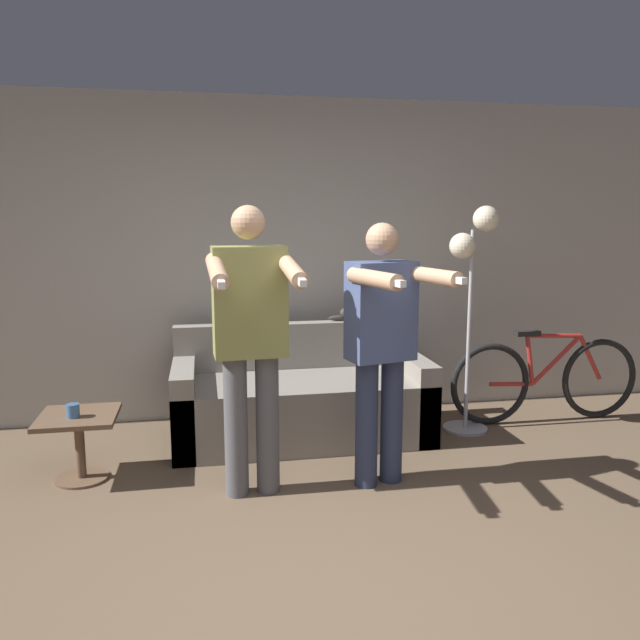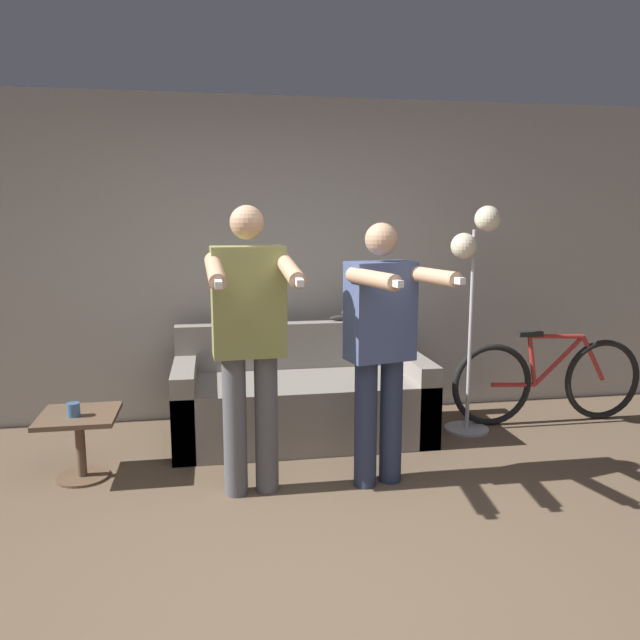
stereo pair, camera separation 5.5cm
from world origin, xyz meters
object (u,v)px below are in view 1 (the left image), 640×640
person_left (251,333)px  side_table (79,433)px  couch (301,400)px  cat (360,312)px  person_right (382,339)px  floor_lamp (473,266)px  cup (73,411)px  bicycle (546,379)px

person_left → side_table: person_left is taller
couch → person_left: (-0.44, -0.94, 0.71)m
side_table → cat: bearing=22.6°
person_left → person_right: (0.79, -0.00, -0.06)m
person_left → floor_lamp: bearing=23.2°
person_right → couch: bearing=97.6°
cat → side_table: size_ratio=0.88×
couch → cup: bearing=-159.5°
cat → bicycle: cat is taller
person_left → bicycle: 2.70m
floor_lamp → cup: 2.98m
couch → cat: bearing=31.4°
couch → person_left: 1.25m
person_right → bicycle: size_ratio=0.99×
cat → side_table: cat is taller
person_left → cup: 1.25m
person_left → bicycle: person_left is taller
couch → cup: couch is taller
person_right → person_left: bearing=166.8°
person_left → person_right: person_left is taller
person_left → cat: size_ratio=4.12×
side_table → bicycle: size_ratio=0.29×
person_right → cat: bearing=68.9°
cup → floor_lamp: bearing=9.7°
person_left → cup: (-1.08, 0.37, -0.52)m
cat → cup: size_ratio=4.93×
person_right → cat: person_right is taller
person_right → side_table: 2.00m
side_table → bicycle: (3.51, 0.51, 0.04)m
couch → person_left: size_ratio=1.09×
couch → floor_lamp: floor_lamp is taller
floor_lamp → cup: (-2.82, -0.48, -0.82)m
couch → person_right: size_ratio=1.16×
cat → cup: (-2.05, -0.89, -0.43)m
cat → cup: bearing=-156.4°
person_right → side_table: (-1.86, 0.42, -0.62)m
cat → person_left: bearing=-127.6°
cat → floor_lamp: bearing=-28.2°
cat → floor_lamp: (0.77, -0.41, 0.39)m
person_left → side_table: (-1.06, 0.42, -0.68)m
floor_lamp → side_table: size_ratio=3.66×
cup → person_left: bearing=-18.8°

